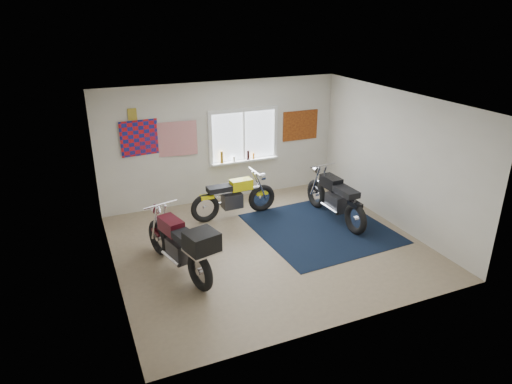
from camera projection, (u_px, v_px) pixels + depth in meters
name	position (u px, v px, depth m)	size (l,w,h in m)	color
ground	(268.00, 246.00, 8.55)	(5.50, 5.50, 0.00)	#9E896B
room_shell	(269.00, 163.00, 7.94)	(5.50, 5.50, 5.50)	white
navy_rug	(320.00, 228.00, 9.21)	(2.50, 2.60, 0.01)	black
window_assembly	(244.00, 139.00, 10.32)	(1.66, 0.17, 1.26)	white
oil_bottles	(235.00, 157.00, 10.31)	(0.83, 0.07, 0.28)	#986516
flag_display	(132.00, 114.00, 9.16)	(1.60, 0.10, 1.17)	red
triumph_poster	(300.00, 125.00, 10.79)	(0.90, 0.03, 0.70)	#A54C14
yellow_triumph	(234.00, 198.00, 9.60)	(1.91, 0.57, 0.96)	black
black_chrome_bike	(335.00, 199.00, 9.44)	(0.63, 2.07, 1.06)	black
maroon_tourer	(182.00, 245.00, 7.43)	(0.92, 2.07, 1.06)	black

